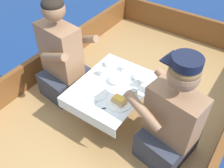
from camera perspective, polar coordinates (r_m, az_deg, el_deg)
ground_plane at (r=2.67m, az=-1.19°, el=-12.92°), size 60.00×60.00×0.00m
boat_deck at (r=2.54m, az=-1.24°, el=-10.81°), size 2.02×3.77×0.33m
gunwale_port at (r=2.82m, az=-17.76°, el=2.66°), size 0.06×3.77×0.30m
gunwale_starboard at (r=2.11m, az=21.94°, el=-17.17°), size 0.06×3.77×0.30m
bow_coaming at (r=3.62m, az=16.44°, el=12.86°), size 1.90×0.06×0.34m
cockpit_table at (r=2.20m, az=0.00°, el=-1.22°), size 0.59×0.76×0.39m
person_port at (r=2.46m, az=-11.34°, el=5.59°), size 0.56×0.49×1.03m
person_starboard at (r=1.94m, az=13.44°, el=-8.05°), size 0.57×0.51×0.99m
plate_sandwich at (r=2.02m, az=1.65°, el=-4.24°), size 0.21×0.21×0.01m
plate_bread at (r=2.10m, az=-3.55°, el=-2.11°), size 0.19×0.19×0.01m
sandwich at (r=2.00m, az=1.66°, el=-3.71°), size 0.12×0.08×0.05m
bowl_port_near at (r=2.37m, az=-0.29°, el=4.63°), size 0.11×0.11×0.04m
bowl_starboard_near at (r=2.19m, az=1.23°, el=0.96°), size 0.15×0.15×0.04m
bowl_center_far at (r=2.23m, az=6.80°, el=1.45°), size 0.14×0.14×0.04m
coffee_cup_port at (r=2.25m, az=-2.16°, el=2.72°), size 0.09×0.06×0.07m
coffee_cup_starboard at (r=2.31m, az=2.94°, el=3.72°), size 0.11×0.08×0.06m
tin_can at (r=2.09m, az=5.00°, el=-1.75°), size 0.07×0.07×0.05m
utensil_fork_port at (r=1.97m, az=-3.29°, el=-6.02°), size 0.11×0.15×0.00m
utensil_fork_starboard at (r=2.23m, az=4.46°, el=0.87°), size 0.05×0.17×0.00m
utensil_knife_starboard at (r=2.12m, az=2.27°, el=-1.75°), size 0.17×0.03×0.00m
utensil_spoon_starboard at (r=2.03m, az=-3.53°, el=-4.08°), size 0.04×0.17×0.01m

